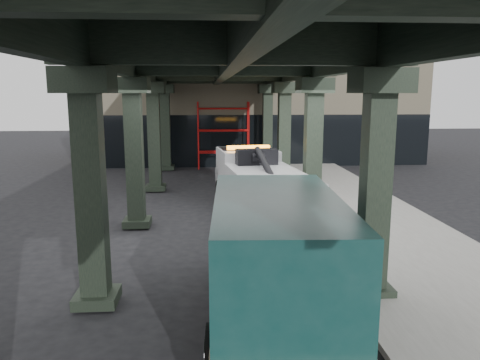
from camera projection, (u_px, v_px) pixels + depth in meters
name	position (u px, v px, depth m)	size (l,w,h in m)	color
ground	(241.00, 243.00, 14.24)	(90.00, 90.00, 0.00)	black
sidewalk	(364.00, 220.00, 16.50)	(5.00, 40.00, 0.15)	gray
lane_stripe	(285.00, 224.00, 16.32)	(0.12, 38.00, 0.01)	silver
viaduct	(224.00, 63.00, 15.17)	(7.40, 32.00, 6.40)	black
building	(248.00, 100.00, 33.26)	(22.00, 10.00, 8.00)	#C6B793
scaffolding	(223.00, 133.00, 28.21)	(3.08, 0.88, 4.00)	red
tow_truck	(258.00, 183.00, 16.99)	(3.14, 8.12, 2.60)	black
towed_van	(275.00, 253.00, 9.22)	(2.84, 6.50, 2.59)	#103B39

